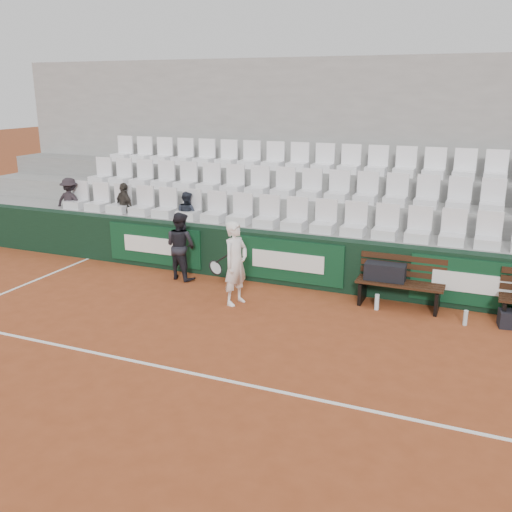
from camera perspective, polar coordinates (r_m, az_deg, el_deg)
The scene contains 19 objects.
ground at distance 7.83m, azimuth -5.08°, elevation -11.90°, with size 80.00×80.00×0.00m, color brown.
court_baseline at distance 7.83m, azimuth -5.08°, elevation -11.87°, with size 18.00×0.06×0.01m, color white.
back_barrier at distance 11.03m, azimuth 4.81°, elevation -0.52°, with size 18.00×0.34×1.00m.
grandstand_tier_front at distance 11.63m, azimuth 5.46°, elevation 0.35°, with size 18.00×0.95×1.00m, color gray.
grandstand_tier_mid at distance 12.46m, azimuth 6.80°, elevation 2.46°, with size 18.00×0.95×1.45m, color gray.
grandstand_tier_back at distance 13.30m, azimuth 7.97°, elevation 4.30°, with size 18.00×0.95×1.90m, color gray.
grandstand_rear_wall at distance 13.70m, azimuth 8.87°, elevation 9.91°, with size 18.00×0.30×4.40m, color #989895.
seat_row_front at distance 11.27m, azimuth 5.30°, elevation 4.10°, with size 11.90×0.44×0.63m, color silver.
seat_row_mid at distance 12.08m, azimuth 6.73°, elevation 7.06°, with size 11.90×0.44×0.63m, color silver.
seat_row_back at distance 12.93m, azimuth 7.99°, elevation 9.64°, with size 11.90×0.44×0.63m, color white.
bench_left at distance 10.35m, azimuth 14.11°, elevation -3.75°, with size 1.50×0.56×0.45m, color #371E10.
sports_bag_left at distance 10.29m, azimuth 12.78°, elevation -1.56°, with size 0.70×0.30×0.30m, color black.
water_bottle_near at distance 10.15m, azimuth 11.99°, elevation -4.52°, with size 0.08×0.08×0.28m, color silver.
water_bottle_far at distance 9.90m, azimuth 20.21°, elevation -5.83°, with size 0.07×0.07×0.25m, color silver.
tennis_player at distance 10.02m, azimuth -2.05°, elevation -0.74°, with size 0.74×0.62×1.50m.
ball_kid at distance 11.48m, azimuth -7.55°, elevation 1.01°, with size 0.66×0.52×1.37m, color black.
spectator_a at distance 14.17m, azimuth -18.23°, elevation 6.94°, with size 0.74×0.43×1.15m, color black.
spectator_b at distance 13.22m, azimuth -13.11°, elevation 6.66°, with size 0.66×0.27×1.13m, color #2F2B26.
spectator_c at distance 12.37m, azimuth -6.98°, elevation 6.11°, with size 0.50×0.39×1.04m, color #202531.
Camera 1 is at (3.27, -6.07, 3.70)m, focal length 40.00 mm.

